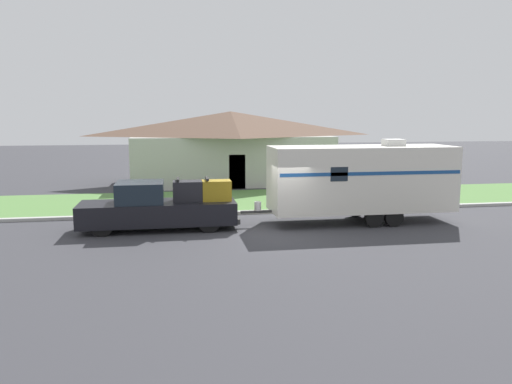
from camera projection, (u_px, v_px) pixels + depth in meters
ground_plane at (278, 232)px, 19.33m from camera, size 120.00×120.00×0.00m
curb_strip at (261, 212)px, 22.97m from camera, size 80.00×0.30×0.14m
lawn_strip at (249, 200)px, 26.54m from camera, size 80.00×7.00×0.03m
house_across_street at (231, 146)px, 33.32m from camera, size 13.78×6.99×4.72m
pickup_truck at (160, 207)px, 19.63m from camera, size 6.18×1.95×2.03m
travel_trailer at (361, 178)px, 20.84m from camera, size 8.92×2.39×3.49m
mailbox at (133, 192)px, 22.54m from camera, size 0.48×0.20×1.34m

